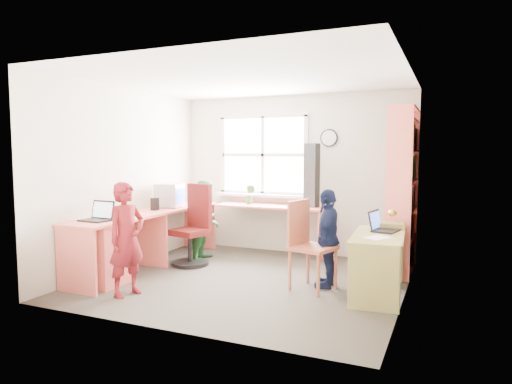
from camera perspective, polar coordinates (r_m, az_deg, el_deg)
room at (r=5.49m, az=-0.53°, el=1.61°), size 3.64×3.44×2.44m
l_desk at (r=5.93m, az=-13.85°, el=-5.71°), size 2.38×2.95×0.75m
right_desk at (r=5.12m, az=15.02°, el=-7.13°), size 0.61×1.18×0.66m
bookshelf at (r=6.15m, az=17.85°, el=-0.28°), size 0.30×1.02×2.10m
swivel_chair at (r=6.35m, az=-7.81°, el=-4.74°), size 0.61×0.61×1.10m
wooden_chair at (r=5.20m, az=6.44°, el=-6.12°), size 0.54×0.54×1.00m
crt_monitor at (r=6.67m, az=-10.79°, el=-0.42°), size 0.38×0.35×0.34m
laptop_left at (r=5.61m, az=-19.09°, el=-2.85°), size 0.35×0.29×0.23m
laptop_right at (r=5.30m, az=15.41°, el=-4.14°), size 0.33×0.38×0.23m
speaker_a at (r=6.39m, az=-12.54°, el=-1.47°), size 0.09×0.09×0.17m
speaker_b at (r=6.88m, az=-9.78°, el=-0.90°), size 0.12×0.12×0.19m
cd_tower at (r=6.62m, az=6.99°, el=2.08°), size 0.21×0.19×0.92m
game_box at (r=5.56m, az=16.34°, el=-3.97°), size 0.36×0.36×0.06m
paper_a at (r=5.95m, az=-15.82°, el=-2.83°), size 0.23×0.32×0.00m
paper_b at (r=4.89m, az=14.96°, el=-5.51°), size 0.30×0.33×0.00m
potted_plant at (r=6.97m, az=-0.73°, el=-0.30°), size 0.18×0.16×0.30m
person_red at (r=5.10m, az=-15.86°, el=-5.69°), size 0.39×0.50×1.23m
person_green at (r=6.58m, az=-6.26°, el=-3.51°), size 0.52×0.62×1.14m
person_navy at (r=5.29m, az=8.98°, el=-5.72°), size 0.32×0.68×1.13m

